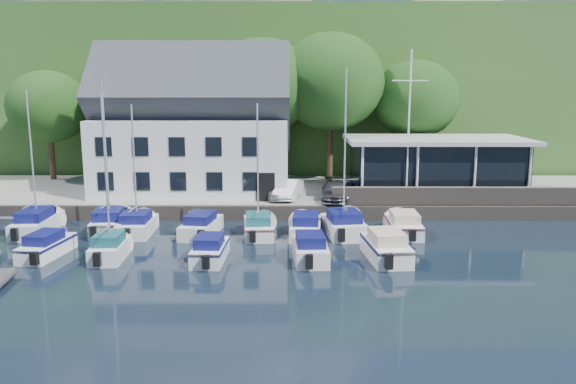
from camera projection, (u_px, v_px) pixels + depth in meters
name	position (u px, v px, depth m)	size (l,w,h in m)	color
ground	(286.00, 275.00, 26.72)	(180.00, 180.00, 0.00)	black
quay	(288.00, 195.00, 43.82)	(60.00, 13.00, 1.00)	gray
quay_face	(287.00, 213.00, 37.43)	(60.00, 0.30, 1.00)	#5B5148
hillside	(289.00, 92.00, 86.17)	(160.00, 75.00, 16.00)	#2C551F
field_patch	(337.00, 41.00, 92.49)	(50.00, 30.00, 0.30)	olive
farmhouse	(455.00, 0.00, 74.03)	(10.40, 7.00, 8.20)	#C4B095
harbor_building	(194.00, 134.00, 41.96)	(14.40, 8.20, 8.70)	silver
club_pavilion	(435.00, 165.00, 41.84)	(13.20, 7.20, 4.10)	black
seawall	(466.00, 196.00, 37.58)	(18.00, 0.50, 1.20)	#5B5148
gangway	(28.00, 228.00, 35.61)	(1.20, 6.00, 1.40)	silver
car_silver	(275.00, 191.00, 39.48)	(1.39, 3.44, 1.17)	#A4A5A9
car_white	(288.00, 189.00, 39.72)	(1.39, 4.00, 1.32)	white
car_dgrey	(335.00, 191.00, 39.10)	(1.83, 4.49, 1.30)	#2D2D32
car_blue	(364.00, 190.00, 39.55)	(1.51, 3.82, 1.31)	navy
flagpole	(409.00, 127.00, 38.15)	(2.46, 0.20, 10.26)	silver
tree_0	(50.00, 125.00, 47.29)	(6.72, 6.72, 9.19)	black
tree_1	(136.00, 117.00, 46.55)	(7.79, 7.79, 10.65)	black
tree_2	(262.00, 110.00, 46.46)	(8.62, 8.62, 11.78)	black
tree_3	(330.00, 107.00, 46.72)	(8.96, 8.96, 12.25)	black
tree_4	(414.00, 120.00, 47.48)	(7.35, 7.35, 10.05)	black
boat_r1_0	(32.00, 158.00, 33.54)	(1.96, 6.79, 9.29)	white
boat_r1_1	(106.00, 159.00, 33.63)	(2.08, 5.60, 9.11)	white
boat_r1_2	(134.00, 164.00, 33.33)	(2.01, 5.37, 8.52)	white
boat_r1_3	(201.00, 223.00, 33.82)	(1.85, 5.75, 1.39)	white
boat_r1_4	(258.00, 167.00, 33.06)	(1.83, 5.69, 8.25)	white
boat_r1_5	(306.00, 224.00, 33.65)	(1.92, 5.81, 1.37)	white
boat_r1_6	(345.00, 157.00, 32.95)	(2.28, 5.71, 9.51)	white
boat_r1_7	(403.00, 223.00, 33.97)	(1.99, 5.94, 1.40)	white
boat_r2_0	(47.00, 244.00, 29.54)	(1.61, 5.42, 1.35)	white
boat_r2_1	(106.00, 177.00, 28.42)	(1.67, 4.74, 8.58)	white
boat_r2_2	(210.00, 248.00, 28.78)	(1.67, 4.99, 1.37)	white
boat_r2_3	(310.00, 247.00, 28.81)	(1.82, 5.12, 1.46)	white
boat_r2_4	(386.00, 244.00, 29.00)	(2.01, 5.91, 1.57)	white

